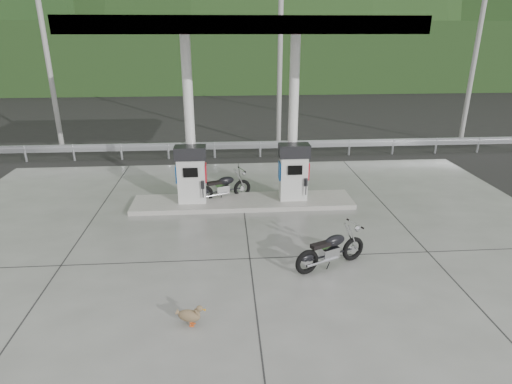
{
  "coord_description": "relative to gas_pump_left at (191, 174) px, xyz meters",
  "views": [
    {
      "loc": [
        -0.53,
        -10.19,
        5.26
      ],
      "look_at": [
        0.3,
        1.0,
        1.0
      ],
      "focal_mm": 30.0,
      "sensor_mm": 36.0,
      "label": 1
    }
  ],
  "objects": [
    {
      "name": "forested_hills",
      "position": [
        1.6,
        57.5,
        -1.07
      ],
      "size": [
        100.0,
        40.0,
        140.0
      ],
      "primitive_type": null,
      "color": "black",
      "rests_on": "ground"
    },
    {
      "name": "utility_pole_a",
      "position": [
        -6.4,
        7.0,
        2.93
      ],
      "size": [
        0.22,
        0.22,
        8.0
      ],
      "primitive_type": "cylinder",
      "color": "gray",
      "rests_on": "ground"
    },
    {
      "name": "canopy_roof",
      "position": [
        1.6,
        0.0,
        4.3
      ],
      "size": [
        8.5,
        5.0,
        0.4
      ],
      "primitive_type": "cube",
      "color": "beige",
      "rests_on": "canopy_column_left"
    },
    {
      "name": "ground",
      "position": [
        1.6,
        -2.5,
        -1.07
      ],
      "size": [
        160.0,
        160.0,
        0.0
      ],
      "primitive_type": "plane",
      "color": "black",
      "rests_on": "ground"
    },
    {
      "name": "canopy_column_left",
      "position": [
        0.0,
        0.4,
        1.6
      ],
      "size": [
        0.3,
        0.3,
        5.0
      ],
      "primitive_type": "cylinder",
      "color": "white",
      "rests_on": "pump_island"
    },
    {
      "name": "road",
      "position": [
        1.6,
        9.0,
        -1.07
      ],
      "size": [
        60.0,
        7.0,
        0.01
      ],
      "primitive_type": "cube",
      "color": "black",
      "rests_on": "ground"
    },
    {
      "name": "gas_pump_right",
      "position": [
        3.2,
        0.0,
        0.0
      ],
      "size": [
        0.95,
        0.55,
        1.8
      ],
      "primitive_type": null,
      "color": "silver",
      "rests_on": "pump_island"
    },
    {
      "name": "utility_pole_b",
      "position": [
        3.6,
        7.0,
        2.93
      ],
      "size": [
        0.22,
        0.22,
        8.0
      ],
      "primitive_type": "cylinder",
      "color": "gray",
      "rests_on": "ground"
    },
    {
      "name": "duck",
      "position": [
        0.31,
        -5.91,
        -0.86
      ],
      "size": [
        0.56,
        0.29,
        0.39
      ],
      "primitive_type": null,
      "rotation": [
        0.0,
        0.0,
        -0.28
      ],
      "color": "brown",
      "rests_on": "forecourt_apron"
    },
    {
      "name": "motorcycle_right",
      "position": [
        0.98,
        0.43,
        -0.62
      ],
      "size": [
        1.88,
        1.2,
        0.85
      ],
      "primitive_type": null,
      "rotation": [
        0.0,
        0.0,
        0.38
      ],
      "color": "black",
      "rests_on": "forecourt_apron"
    },
    {
      "name": "guardrail",
      "position": [
        1.6,
        5.5,
        -0.36
      ],
      "size": [
        26.0,
        0.16,
        1.42
      ],
      "primitive_type": null,
      "color": "#AAADB2",
      "rests_on": "ground"
    },
    {
      "name": "forecourt_apron",
      "position": [
        1.6,
        -2.5,
        -1.06
      ],
      "size": [
        18.0,
        14.0,
        0.02
      ],
      "primitive_type": "cube",
      "color": "slate",
      "rests_on": "ground"
    },
    {
      "name": "tree_band",
      "position": [
        1.6,
        27.5,
        1.93
      ],
      "size": [
        80.0,
        6.0,
        6.0
      ],
      "primitive_type": "cube",
      "color": "black",
      "rests_on": "ground"
    },
    {
      "name": "motorcycle_left",
      "position": [
        3.47,
        -4.0,
        -0.62
      ],
      "size": [
        1.89,
        1.25,
        0.86
      ],
      "primitive_type": null,
      "rotation": [
        0.0,
        0.0,
        0.41
      ],
      "color": "black",
      "rests_on": "forecourt_apron"
    },
    {
      "name": "utility_pole_c",
      "position": [
        12.6,
        7.0,
        2.93
      ],
      "size": [
        0.22,
        0.22,
        8.0
      ],
      "primitive_type": "cylinder",
      "color": "gray",
      "rests_on": "ground"
    },
    {
      "name": "canopy_column_right",
      "position": [
        3.2,
        0.4,
        1.6
      ],
      "size": [
        0.3,
        0.3,
        5.0
      ],
      "primitive_type": "cylinder",
      "color": "white",
      "rests_on": "pump_island"
    },
    {
      "name": "pump_island",
      "position": [
        1.6,
        0.0,
        -0.98
      ],
      "size": [
        7.0,
        1.4,
        0.15
      ],
      "primitive_type": "cube",
      "color": "gray",
      "rests_on": "forecourt_apron"
    },
    {
      "name": "gas_pump_left",
      "position": [
        0.0,
        0.0,
        0.0
      ],
      "size": [
        0.95,
        0.55,
        1.8
      ],
      "primitive_type": null,
      "color": "silver",
      "rests_on": "pump_island"
    }
  ]
}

